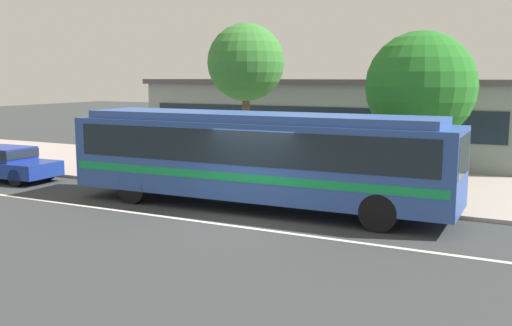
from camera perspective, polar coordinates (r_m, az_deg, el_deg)
name	(u,v)px	position (r m, az deg, el deg)	size (l,w,h in m)	color
ground_plane	(249,220)	(16.45, -0.65, -5.53)	(120.00, 120.00, 0.00)	#333738
sidewalk_slab	(333,180)	(22.46, 7.46, -1.69)	(60.00, 8.00, 0.12)	#A59791
lane_stripe_center	(235,226)	(15.77, -2.02, -6.14)	(56.00, 0.16, 0.01)	silver
transit_bus	(256,154)	(17.56, 0.01, 0.92)	(11.91, 2.71, 2.88)	#2C4D9D
sedan_behind_bus	(2,162)	(24.61, -23.38, 0.13)	(4.43, 1.96, 1.29)	navy
pedestrian_waiting_near_sign	(375,167)	(19.28, 11.42, -0.37)	(0.47, 0.47, 1.65)	#362B3A
pedestrian_walking_along_curb	(389,171)	(18.45, 12.75, -0.77)	(0.44, 0.44, 1.66)	#745E54
pedestrian_standing_by_tree	(234,155)	(21.49, -2.13, 0.73)	(0.46, 0.46, 1.67)	slate
bus_stop_sign	(396,149)	(18.17, 13.46, 1.30)	(0.12, 0.44, 2.61)	gray
street_tree_near_stop	(246,63)	(22.97, -0.98, 9.66)	(2.98, 2.98, 5.87)	brown
street_tree_mid_block	(421,87)	(20.02, 15.69, 7.14)	(3.59, 3.59, 5.32)	brown
station_building	(334,118)	(29.41, 7.57, 4.35)	(18.33, 6.71, 3.84)	gray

